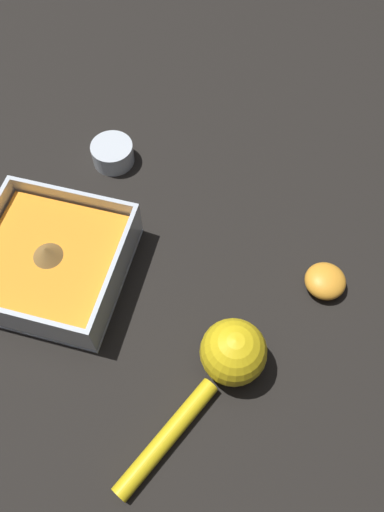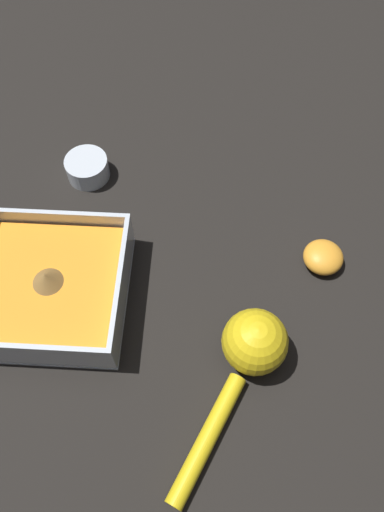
{
  "view_description": "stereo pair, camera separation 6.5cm",
  "coord_description": "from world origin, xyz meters",
  "px_view_note": "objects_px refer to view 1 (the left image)",
  "views": [
    {
      "loc": [
        -0.27,
        -0.25,
        0.6
      ],
      "look_at": [
        0.04,
        -0.17,
        0.03
      ],
      "focal_mm": 35.0,
      "sensor_mm": 36.0,
      "label": 1
    },
    {
      "loc": [
        -0.28,
        -0.19,
        0.6
      ],
      "look_at": [
        0.04,
        -0.17,
        0.03
      ],
      "focal_mm": 35.0,
      "sensor_mm": 36.0,
      "label": 2
    }
  ],
  "objects_px": {
    "square_dish": "(52,263)",
    "spice_bowl": "(113,154)",
    "lemon_squeezer": "(225,362)",
    "lemon_half": "(325,281)"
  },
  "relations": [
    {
      "from": "square_dish",
      "to": "lemon_squeezer",
      "type": "relative_size",
      "value": 0.85
    },
    {
      "from": "square_dish",
      "to": "spice_bowl",
      "type": "relative_size",
      "value": 2.96
    },
    {
      "from": "lemon_squeezer",
      "to": "lemon_half",
      "type": "xyz_separation_m",
      "value": [
        0.15,
        -0.1,
        -0.02
      ]
    },
    {
      "from": "square_dish",
      "to": "lemon_half",
      "type": "distance_m",
      "value": 0.36
    },
    {
      "from": "lemon_squeezer",
      "to": "lemon_half",
      "type": "relative_size",
      "value": 4.1
    },
    {
      "from": "lemon_squeezer",
      "to": "square_dish",
      "type": "bearing_deg",
      "value": 98.83
    },
    {
      "from": "lemon_squeezer",
      "to": "lemon_half",
      "type": "distance_m",
      "value": 0.18
    },
    {
      "from": "spice_bowl",
      "to": "lemon_half",
      "type": "relative_size",
      "value": 1.18
    },
    {
      "from": "square_dish",
      "to": "spice_bowl",
      "type": "height_order",
      "value": "square_dish"
    },
    {
      "from": "lemon_half",
      "to": "lemon_squeezer",
      "type": "bearing_deg",
      "value": 145.19
    }
  ]
}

